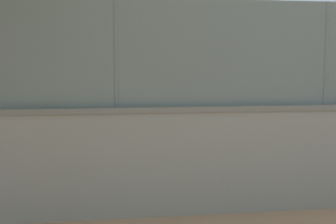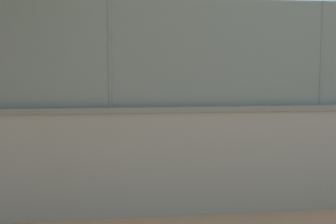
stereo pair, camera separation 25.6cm
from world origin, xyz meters
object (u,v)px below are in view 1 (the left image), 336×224
Objects in this scene: player_crossing_court at (61,109)px; player_at_service_line at (248,116)px; sports_ball at (31,107)px; spare_ball_by_wall at (156,184)px.

player_crossing_court is 1.03× the size of player_at_service_line.
player_at_service_line is 9.45× the size of sports_ball.
sports_ball is at bearing -56.99° from spare_ball_by_wall.
spare_ball_by_wall is (3.30, 4.06, -0.79)m from player_at_service_line.
player_at_service_line reaches higher than spare_ball_by_wall.
sports_ball is 1.22× the size of spare_ball_by_wall.
sports_ball is 5.09m from spare_ball_by_wall.
player_crossing_court is at bearing -104.50° from sports_ball.
spare_ball_by_wall is at bearing 107.41° from player_crossing_court.
sports_ball is (0.63, 2.44, 0.32)m from player_crossing_court.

